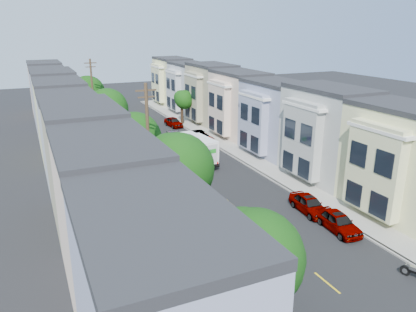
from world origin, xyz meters
TOP-DOWN VIEW (x-y plane):
  - ground at (0.00, 0.00)m, footprint 160.00×160.00m
  - road_slab at (0.00, 15.00)m, footprint 12.00×70.00m
  - curb_left at (-6.05, 15.00)m, footprint 0.30×70.00m
  - curb_right at (6.05, 15.00)m, footprint 0.30×70.00m
  - sidewalk_left at (-7.35, 15.00)m, footprint 2.60×70.00m
  - sidewalk_right at (7.35, 15.00)m, footprint 2.60×70.00m
  - centerline at (0.00, 15.00)m, footprint 0.12×70.00m
  - townhouse_row_left at (-11.15, 15.00)m, footprint 5.00×70.00m
  - townhouse_row_right at (11.15, 15.00)m, footprint 5.00×70.00m
  - tree_a at (-6.30, -14.02)m, footprint 4.46×4.46m
  - tree_b at (-6.30, -4.38)m, footprint 4.70×4.70m
  - tree_c at (-6.30, 6.55)m, footprint 4.70×4.70m
  - tree_d at (-6.30, 18.62)m, footprint 4.68×4.68m
  - tree_e at (-6.30, 32.73)m, footprint 4.70×4.70m
  - tree_far_r at (6.89, 28.77)m, footprint 2.83×2.83m
  - utility_pole_near at (-6.30, 2.00)m, footprint 1.60×0.26m
  - utility_pole_far at (-6.30, 28.00)m, footprint 1.60×0.26m
  - fedex_truck at (1.31, 11.01)m, footprint 2.41×6.27m
  - lead_sedan at (2.28, 18.70)m, footprint 1.87×4.33m
  - parked_left_b at (-4.90, -7.16)m, footprint 2.05×4.46m
  - parked_left_c at (-4.90, -0.61)m, footprint 2.54×5.49m
  - parked_left_d at (-4.90, 10.18)m, footprint 1.95×4.15m
  - parked_right_a at (4.90, -7.30)m, footprint 2.04×4.45m
  - parked_right_b at (4.90, -3.94)m, footprint 2.02×4.45m
  - parked_right_c at (4.90, 18.05)m, footprint 2.70×5.58m
  - parked_right_d at (4.90, 27.85)m, footprint 2.01×4.36m

SIDE VIEW (x-z plane):
  - ground at x=0.00m, z-range 0.00..0.00m
  - centerline at x=0.00m, z-range -0.01..0.01m
  - townhouse_row_left at x=-11.15m, z-range -4.25..4.25m
  - townhouse_row_right at x=11.15m, z-range -4.25..4.25m
  - road_slab at x=0.00m, z-range 0.00..0.02m
  - curb_left at x=-6.05m, z-range 0.00..0.15m
  - curb_right at x=6.05m, z-range 0.00..0.15m
  - sidewalk_left at x=-7.35m, z-range 0.00..0.15m
  - sidewalk_right at x=7.35m, z-range 0.00..0.15m
  - parked_left_d at x=-4.90m, z-range 0.00..1.22m
  - lead_sedan at x=2.28m, z-range 0.00..1.29m
  - parked_right_d at x=4.90m, z-range 0.00..1.37m
  - parked_right_a at x=4.90m, z-range 0.00..1.40m
  - parked_right_b at x=4.90m, z-range 0.00..1.40m
  - parked_left_b at x=-4.90m, z-range 0.00..1.40m
  - parked_left_c at x=-4.90m, z-range 0.00..1.53m
  - parked_right_c at x=4.90m, z-range 0.00..1.53m
  - fedex_truck at x=1.31m, z-range 0.18..3.18m
  - tree_far_r at x=6.89m, z-range 1.10..6.25m
  - tree_a at x=-6.30m, z-range 1.07..7.70m
  - tree_c at x=-6.30m, z-range 1.17..8.26m
  - tree_e at x=-6.30m, z-range 1.38..8.87m
  - utility_pole_near at x=-6.30m, z-range 0.15..10.15m
  - utility_pole_far at x=-6.30m, z-range 0.15..10.15m
  - tree_d at x=-6.30m, z-range 1.41..8.96m
  - tree_b at x=-6.30m, z-range 1.53..9.33m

